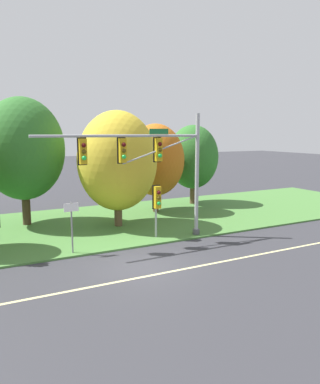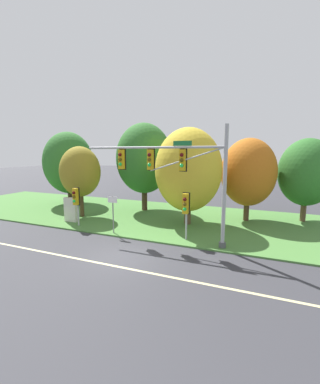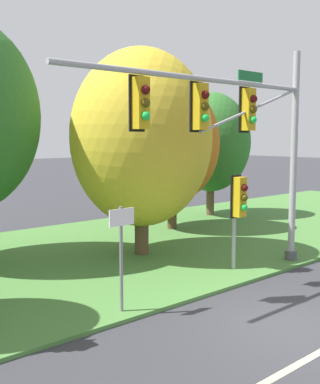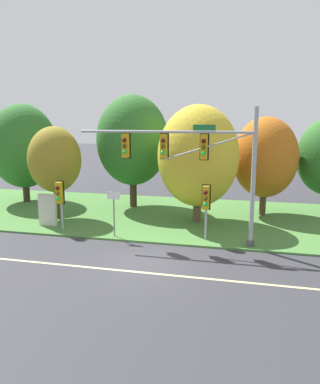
{
  "view_description": "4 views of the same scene",
  "coord_description": "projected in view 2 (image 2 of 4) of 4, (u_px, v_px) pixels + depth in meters",
  "views": [
    {
      "loc": [
        -6.77,
        -14.56,
        5.9
      ],
      "look_at": [
        2.39,
        3.13,
        2.72
      ],
      "focal_mm": 35.0,
      "sensor_mm": 36.0,
      "label": 1
    },
    {
      "loc": [
        6.82,
        -11.15,
        5.44
      ],
      "look_at": [
        0.83,
        3.14,
        3.04
      ],
      "focal_mm": 24.0,
      "sensor_mm": 36.0,
      "label": 2
    },
    {
      "loc": [
        -9.11,
        -5.86,
        4.21
      ],
      "look_at": [
        -1.01,
        3.27,
        2.81
      ],
      "focal_mm": 45.0,
      "sensor_mm": 36.0,
      "label": 3
    },
    {
      "loc": [
        4.46,
        -15.43,
        6.31
      ],
      "look_at": [
        -0.09,
        3.63,
        2.53
      ],
      "focal_mm": 35.0,
      "sensor_mm": 36.0,
      "label": 4
    }
  ],
  "objects": [
    {
      "name": "tree_behind_signpost",
      "position": [
        144.0,
        159.0,
        23.36
      ],
      "size": [
        5.09,
        5.09,
        7.97
      ],
      "color": "#423021",
      "rests_on": "grass_verge"
    },
    {
      "name": "ground_plane",
      "position": [
        123.0,
        256.0,
        13.6
      ],
      "size": [
        160.0,
        160.0,
        0.0
      ],
      "primitive_type": "plane",
      "color": "#333338"
    },
    {
      "name": "route_sign_post",
      "position": [
        113.0,
        209.0,
        16.99
      ],
      "size": [
        0.7,
        0.08,
        2.51
      ],
      "color": "slate",
      "rests_on": "grass_verge"
    },
    {
      "name": "lane_stripe",
      "position": [
        110.0,
        265.0,
        12.5
      ],
      "size": [
        36.0,
        0.16,
        0.01
      ],
      "primitive_type": "cube",
      "color": "beige",
      "rests_on": "ground"
    },
    {
      "name": "tree_left_of_mast",
      "position": [
        80.0,
        172.0,
        21.13
      ],
      "size": [
        3.3,
        3.3,
        5.84
      ],
      "color": "#4C3823",
      "rests_on": "grass_verge"
    },
    {
      "name": "info_kiosk",
      "position": [
        70.0,
        210.0,
        19.88
      ],
      "size": [
        1.1,
        0.24,
        1.9
      ],
      "color": "beige",
      "rests_on": "grass_verge"
    },
    {
      "name": "pedestrian_signal_near_kerb",
      "position": [
        186.0,
        206.0,
        15.5
      ],
      "size": [
        0.46,
        0.55,
        2.95
      ],
      "color": "#9EA0A5",
      "rests_on": "grass_verge"
    },
    {
      "name": "tree_tall_centre",
      "position": [
        248.0,
        172.0,
        19.81
      ],
      "size": [
        4.19,
        4.19,
        6.44
      ],
      "color": "#4C3823",
      "rests_on": "grass_verge"
    },
    {
      "name": "tree_nearest_road",
      "position": [
        69.0,
        163.0,
        26.51
      ],
      "size": [
        5.05,
        5.05,
        7.43
      ],
      "color": "#423021",
      "rests_on": "grass_verge"
    },
    {
      "name": "tree_mid_verge",
      "position": [
        188.0,
        170.0,
        18.81
      ],
      "size": [
        4.9,
        4.9,
        7.14
      ],
      "color": "brown",
      "rests_on": "grass_verge"
    },
    {
      "name": "traffic_signal_mast",
      "position": [
        175.0,
        169.0,
        15.0
      ],
      "size": [
        9.13,
        0.49,
        6.84
      ],
      "color": "#9EA0A5",
      "rests_on": "grass_verge"
    },
    {
      "name": "grass_verge",
      "position": [
        175.0,
        219.0,
        21.11
      ],
      "size": [
        48.0,
        11.5,
        0.1
      ],
      "primitive_type": "cube",
      "color": "#477A38",
      "rests_on": "ground"
    },
    {
      "name": "tree_right_far",
      "position": [
        307.0,
        172.0,
        19.57
      ],
      "size": [
        4.12,
        4.12,
        6.41
      ],
      "color": "brown",
      "rests_on": "grass_verge"
    },
    {
      "name": "pedestrian_signal_further_along",
      "position": [
        76.0,
        199.0,
        18.54
      ],
      "size": [
        0.46,
        0.55,
        2.86
      ],
      "color": "#9EA0A5",
      "rests_on": "grass_verge"
    }
  ]
}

